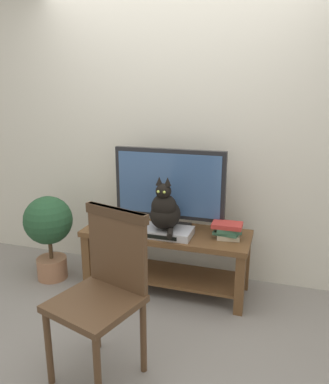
{
  "coord_description": "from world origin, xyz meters",
  "views": [
    {
      "loc": [
        0.89,
        -2.31,
        1.69
      ],
      "look_at": [
        0.0,
        0.47,
        0.88
      ],
      "focal_mm": 35.39,
      "sensor_mm": 36.0,
      "label": 1
    }
  ],
  "objects_px": {
    "tv": "(169,187)",
    "cat": "(165,210)",
    "media_box": "(165,232)",
    "book_stack": "(228,230)",
    "tv_stand": "(166,249)",
    "wooden_chair": "(105,283)",
    "potted_plant": "(49,228)"
  },
  "relations": [
    {
      "from": "media_box",
      "to": "book_stack",
      "type": "height_order",
      "value": "book_stack"
    },
    {
      "from": "tv_stand",
      "to": "tv",
      "type": "bearing_deg",
      "value": 89.98
    },
    {
      "from": "tv_stand",
      "to": "tv",
      "type": "xyz_separation_m",
      "value": [
        0.0,
        0.08,
        0.53
      ]
    },
    {
      "from": "tv_stand",
      "to": "media_box",
      "type": "bearing_deg",
      "value": -77.11
    },
    {
      "from": "tv",
      "to": "media_box",
      "type": "bearing_deg",
      "value": -82.92
    },
    {
      "from": "tv_stand",
      "to": "media_box",
      "type": "xyz_separation_m",
      "value": [
        0.02,
        -0.09,
        0.19
      ]
    },
    {
      "from": "tv_stand",
      "to": "book_stack",
      "type": "height_order",
      "value": "book_stack"
    },
    {
      "from": "tv",
      "to": "book_stack",
      "type": "distance_m",
      "value": 0.59
    },
    {
      "from": "media_box",
      "to": "cat",
      "type": "distance_m",
      "value": 0.19
    },
    {
      "from": "tv_stand",
      "to": "cat",
      "type": "xyz_separation_m",
      "value": [
        0.02,
        -0.11,
        0.38
      ]
    },
    {
      "from": "wooden_chair",
      "to": "potted_plant",
      "type": "relative_size",
      "value": 1.31
    },
    {
      "from": "tv",
      "to": "wooden_chair",
      "type": "xyz_separation_m",
      "value": [
        -0.05,
        -1.12,
        -0.3
      ]
    },
    {
      "from": "wooden_chair",
      "to": "book_stack",
      "type": "height_order",
      "value": "wooden_chair"
    },
    {
      "from": "book_stack",
      "to": "tv_stand",
      "type": "bearing_deg",
      "value": 179.45
    },
    {
      "from": "wooden_chair",
      "to": "book_stack",
      "type": "xyz_separation_m",
      "value": [
        0.56,
        1.03,
        0.01
      ]
    },
    {
      "from": "cat",
      "to": "wooden_chair",
      "type": "relative_size",
      "value": 0.43
    },
    {
      "from": "media_box",
      "to": "book_stack",
      "type": "bearing_deg",
      "value": 10.27
    },
    {
      "from": "tv",
      "to": "tv_stand",
      "type": "bearing_deg",
      "value": -90.02
    },
    {
      "from": "wooden_chair",
      "to": "tv",
      "type": "bearing_deg",
      "value": 87.59
    },
    {
      "from": "tv_stand",
      "to": "media_box",
      "type": "height_order",
      "value": "media_box"
    },
    {
      "from": "tv",
      "to": "cat",
      "type": "height_order",
      "value": "tv"
    },
    {
      "from": "book_stack",
      "to": "potted_plant",
      "type": "xyz_separation_m",
      "value": [
        -1.56,
        -0.13,
        -0.12
      ]
    },
    {
      "from": "tv_stand",
      "to": "wooden_chair",
      "type": "height_order",
      "value": "wooden_chair"
    },
    {
      "from": "book_stack",
      "to": "potted_plant",
      "type": "bearing_deg",
      "value": -175.06
    },
    {
      "from": "wooden_chair",
      "to": "tv_stand",
      "type": "bearing_deg",
      "value": 87.41
    },
    {
      "from": "cat",
      "to": "book_stack",
      "type": "height_order",
      "value": "cat"
    },
    {
      "from": "cat",
      "to": "wooden_chair",
      "type": "height_order",
      "value": "cat"
    },
    {
      "from": "potted_plant",
      "to": "cat",
      "type": "bearing_deg",
      "value": 1.61
    },
    {
      "from": "tv_stand",
      "to": "tv",
      "type": "relative_size",
      "value": 1.48
    },
    {
      "from": "tv_stand",
      "to": "wooden_chair",
      "type": "xyz_separation_m",
      "value": [
        -0.05,
        -1.04,
        0.22
      ]
    },
    {
      "from": "tv",
      "to": "media_box",
      "type": "relative_size",
      "value": 2.16
    },
    {
      "from": "tv_stand",
      "to": "media_box",
      "type": "distance_m",
      "value": 0.22
    }
  ]
}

